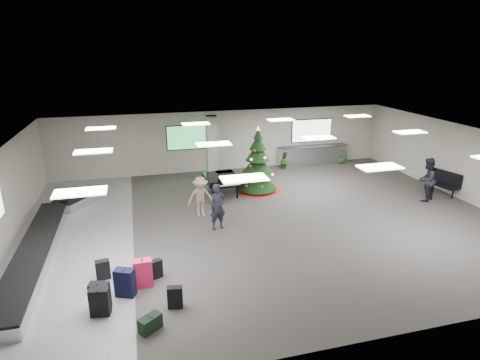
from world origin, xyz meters
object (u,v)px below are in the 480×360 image
object	(u,v)px
baggage_carousel	(46,240)
traveler_a	(218,207)
traveler_b	(201,197)
christmas_tree	(258,169)
potted_plant_right	(341,156)
potted_plant_left	(284,161)
grand_piano	(222,179)
service_counter	(313,155)
bench	(442,181)
traveler_bench	(427,180)
pink_suitcase	(143,273)

from	to	relation	value
baggage_carousel	traveler_a	size ratio (longest dim) A/B	5.66
baggage_carousel	traveler_a	xyz separation A→B (m)	(5.90, -0.18, 0.64)
traveler_a	traveler_b	size ratio (longest dim) A/B	1.06
christmas_tree	potted_plant_right	bearing A→B (deg)	27.53
christmas_tree	potted_plant_left	world-z (taller)	christmas_tree
grand_piano	traveler_a	distance (m)	3.51
traveler_a	grand_piano	bearing A→B (deg)	60.80
traveler_b	potted_plant_right	world-z (taller)	traveler_b
traveler_b	service_counter	bearing A→B (deg)	32.87
bench	potted_plant_left	size ratio (longest dim) A/B	2.04
traveler_b	traveler_a	bearing A→B (deg)	-76.86
baggage_carousel	grand_piano	xyz separation A→B (m)	(6.79, 3.22, 0.53)
baggage_carousel	bench	xyz separation A→B (m)	(16.46, 0.78, 0.40)
baggage_carousel	potted_plant_right	xyz separation A→B (m)	(14.50, 6.51, 0.21)
service_counter	traveler_bench	distance (m)	6.87
christmas_tree	grand_piano	world-z (taller)	christmas_tree
baggage_carousel	potted_plant_right	size ratio (longest dim) A/B	11.44
bench	traveler_bench	world-z (taller)	traveler_bench
grand_piano	bench	xyz separation A→B (m)	(9.67, -2.43, -0.13)
traveler_a	traveler_b	bearing A→B (deg)	93.04
grand_piano	traveler_a	bearing A→B (deg)	-107.34
potted_plant_left	traveler_bench	bearing A→B (deg)	-55.50
pink_suitcase	bench	size ratio (longest dim) A/B	0.46
baggage_carousel	traveler_a	world-z (taller)	traveler_a
traveler_bench	potted_plant_right	size ratio (longest dim) A/B	2.26
christmas_tree	traveler_bench	bearing A→B (deg)	-25.15
pink_suitcase	grand_piano	size ratio (longest dim) A/B	0.44
pink_suitcase	traveler_a	world-z (taller)	traveler_a
service_counter	traveler_a	xyz separation A→B (m)	(-6.94, -6.91, 0.31)
pink_suitcase	christmas_tree	size ratio (longest dim) A/B	0.27
pink_suitcase	grand_piano	xyz separation A→B (m)	(3.69, 6.53, 0.34)
potted_plant_right	service_counter	bearing A→B (deg)	172.49
pink_suitcase	traveler_bench	world-z (taller)	traveler_bench
grand_piano	potted_plant_left	xyz separation A→B (m)	(4.20, 3.15, -0.30)
pink_suitcase	traveler_b	world-z (taller)	traveler_b
traveler_a	potted_plant_left	distance (m)	8.30
service_counter	pink_suitcase	world-z (taller)	service_counter
pink_suitcase	bench	bearing A→B (deg)	15.18
service_counter	traveler_a	bearing A→B (deg)	-135.14
service_counter	pink_suitcase	size ratio (longest dim) A/B	4.86
traveler_b	potted_plant_left	size ratio (longest dim) A/B	1.83
bench	traveler_b	size ratio (longest dim) A/B	1.11
pink_suitcase	traveler_bench	bearing A→B (deg)	14.70
christmas_tree	traveler_bench	distance (m)	7.34
service_counter	traveler_bench	size ratio (longest dim) A/B	2.11
potted_plant_right	traveler_bench	bearing A→B (deg)	-83.88
pink_suitcase	traveler_b	distance (m)	5.06
traveler_b	traveler_bench	bearing A→B (deg)	-9.44
traveler_b	potted_plant_left	bearing A→B (deg)	39.13
baggage_carousel	pink_suitcase	bearing A→B (deg)	-46.94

